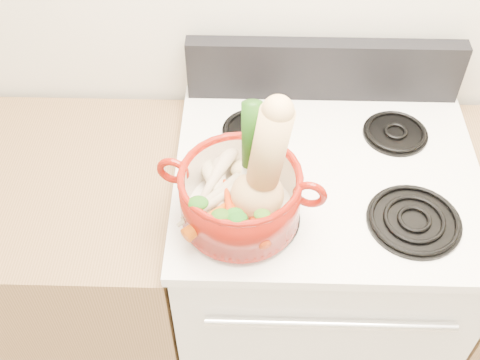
{
  "coord_description": "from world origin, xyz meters",
  "views": [
    {
      "loc": [
        -0.2,
        0.35,
        2.07
      ],
      "look_at": [
        -0.22,
        1.22,
        1.11
      ],
      "focal_mm": 45.0,
      "sensor_mm": 36.0,
      "label": 1
    }
  ],
  "objects_px": {
    "dutch_oven": "(240,196)",
    "leek": "(252,158)",
    "stove_body": "(311,277)",
    "squash": "(258,164)"
  },
  "relations": [
    {
      "from": "stove_body",
      "to": "squash",
      "type": "relative_size",
      "value": 3.0
    },
    {
      "from": "stove_body",
      "to": "dutch_oven",
      "type": "xyz_separation_m",
      "value": [
        -0.22,
        -0.16,
        0.58
      ]
    },
    {
      "from": "dutch_oven",
      "to": "leek",
      "type": "bearing_deg",
      "value": 52.27
    },
    {
      "from": "dutch_oven",
      "to": "leek",
      "type": "distance_m",
      "value": 0.11
    },
    {
      "from": "stove_body",
      "to": "dutch_oven",
      "type": "relative_size",
      "value": 3.34
    },
    {
      "from": "stove_body",
      "to": "leek",
      "type": "height_order",
      "value": "leek"
    },
    {
      "from": "stove_body",
      "to": "squash",
      "type": "xyz_separation_m",
      "value": [
        -0.18,
        -0.17,
        0.69
      ]
    },
    {
      "from": "leek",
      "to": "stove_body",
      "type": "bearing_deg",
      "value": 31.45
    },
    {
      "from": "squash",
      "to": "leek",
      "type": "xyz_separation_m",
      "value": [
        -0.01,
        0.03,
        -0.01
      ]
    },
    {
      "from": "stove_body",
      "to": "dutch_oven",
      "type": "bearing_deg",
      "value": -143.52
    }
  ]
}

